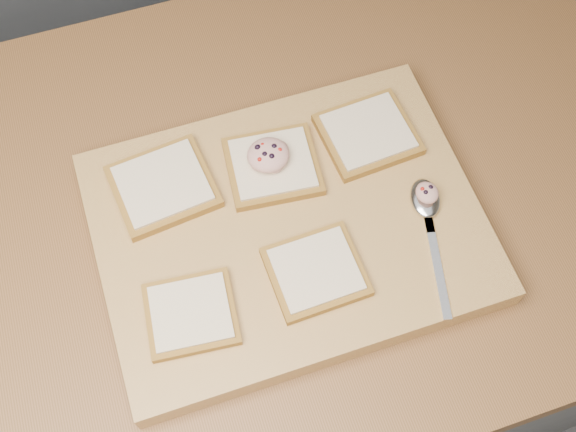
# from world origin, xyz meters

# --- Properties ---
(ground) EXTENTS (4.00, 4.00, 0.00)m
(ground) POSITION_xyz_m (0.00, 0.00, 0.00)
(ground) COLOR #515459
(ground) RESTS_ON ground
(island_counter) EXTENTS (2.00, 0.80, 0.90)m
(island_counter) POSITION_xyz_m (0.00, 0.00, 0.45)
(island_counter) COLOR slate
(island_counter) RESTS_ON ground
(cutting_board) EXTENTS (0.51, 0.39, 0.04)m
(cutting_board) POSITION_xyz_m (0.06, -0.07, 0.92)
(cutting_board) COLOR tan
(cutting_board) RESTS_ON island_counter
(bread_far_left) EXTENTS (0.14, 0.13, 0.02)m
(bread_far_left) POSITION_xyz_m (-0.09, 0.03, 0.95)
(bread_far_left) COLOR #A17229
(bread_far_left) RESTS_ON cutting_board
(bread_far_center) EXTENTS (0.13, 0.13, 0.02)m
(bread_far_center) POSITION_xyz_m (0.06, 0.01, 0.95)
(bread_far_center) COLOR #A17229
(bread_far_center) RESTS_ON cutting_board
(bread_far_right) EXTENTS (0.13, 0.12, 0.02)m
(bread_far_right) POSITION_xyz_m (0.21, 0.02, 0.95)
(bread_far_right) COLOR #A17229
(bread_far_right) RESTS_ON cutting_board
(bread_near_left) EXTENTS (0.12, 0.11, 0.02)m
(bread_near_left) POSITION_xyz_m (-0.10, -0.16, 0.95)
(bread_near_left) COLOR #A17229
(bread_near_left) RESTS_ON cutting_board
(bread_near_center) EXTENTS (0.12, 0.11, 0.02)m
(bread_near_center) POSITION_xyz_m (0.07, -0.15, 0.95)
(bread_near_center) COLOR #A17229
(bread_near_center) RESTS_ON cutting_board
(tuna_salad_dollop) EXTENTS (0.06, 0.06, 0.03)m
(tuna_salad_dollop) POSITION_xyz_m (0.06, 0.02, 0.97)
(tuna_salad_dollop) COLOR tan
(tuna_salad_dollop) RESTS_ON bread_far_center
(spoon) EXTENTS (0.07, 0.20, 0.01)m
(spoon) POSITION_xyz_m (0.24, -0.11, 0.95)
(spoon) COLOR silver
(spoon) RESTS_ON cutting_board
(spoon_salad) EXTENTS (0.03, 0.03, 0.02)m
(spoon_salad) POSITION_xyz_m (0.24, -0.10, 0.96)
(spoon_salad) COLOR tan
(spoon_salad) RESTS_ON spoon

